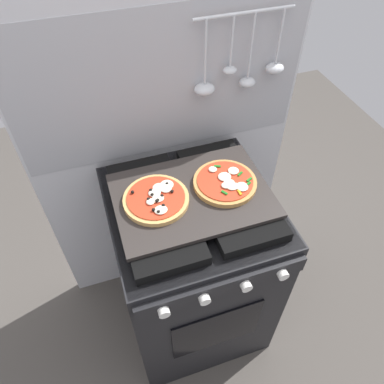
{
  "coord_description": "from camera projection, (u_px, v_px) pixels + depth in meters",
  "views": [
    {
      "loc": [
        -0.27,
        -0.81,
        1.85
      ],
      "look_at": [
        0.0,
        0.0,
        0.93
      ],
      "focal_mm": 34.23,
      "sensor_mm": 36.0,
      "label": 1
    }
  ],
  "objects": [
    {
      "name": "stove",
      "position": [
        192.0,
        266.0,
        1.61
      ],
      "size": [
        0.6,
        0.64,
        0.9
      ],
      "color": "black",
      "rests_on": "ground_plane"
    },
    {
      "name": "ground_plane",
      "position": [
        192.0,
        311.0,
        1.94
      ],
      "size": [
        4.0,
        4.0,
        0.0
      ],
      "primitive_type": "plane",
      "color": "#4C4742"
    },
    {
      "name": "kitchen_backsplash",
      "position": [
        168.0,
        160.0,
        1.58
      ],
      "size": [
        1.1,
        0.09,
        1.55
      ],
      "color": "silver",
      "rests_on": "ground_plane"
    },
    {
      "name": "baking_tray",
      "position": [
        192.0,
        196.0,
        1.28
      ],
      "size": [
        0.54,
        0.38,
        0.02
      ],
      "primitive_type": "cube",
      "color": "#2D2826",
      "rests_on": "stove"
    },
    {
      "name": "pizza_left",
      "position": [
        156.0,
        199.0,
        1.24
      ],
      "size": [
        0.22,
        0.22,
        0.03
      ],
      "color": "tan",
      "rests_on": "baking_tray"
    },
    {
      "name": "pizza_right",
      "position": [
        225.0,
        182.0,
        1.29
      ],
      "size": [
        0.22,
        0.22,
        0.03
      ],
      "color": "#C18947",
      "rests_on": "baking_tray"
    }
  ]
}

